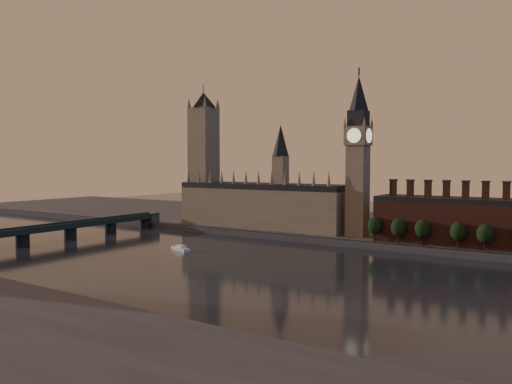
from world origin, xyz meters
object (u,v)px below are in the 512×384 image
(victoria_tower, at_px, (204,153))
(big_ben, at_px, (358,154))
(westminster_bridge, at_px, (44,232))
(river_boat, at_px, (181,248))

(victoria_tower, distance_m, big_ben, 130.12)
(big_ben, relative_size, westminster_bridge, 0.54)
(victoria_tower, bearing_deg, river_boat, -58.37)
(victoria_tower, distance_m, westminster_bridge, 133.21)
(big_ben, bearing_deg, victoria_tower, 177.80)
(victoria_tower, height_order, big_ben, victoria_tower)
(river_boat, bearing_deg, westminster_bridge, -142.74)
(big_ben, bearing_deg, westminster_bridge, -145.67)
(westminster_bridge, bearing_deg, river_boat, 17.06)
(big_ben, xyz_separation_m, westminster_bridge, (-165.00, -112.70, -49.39))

